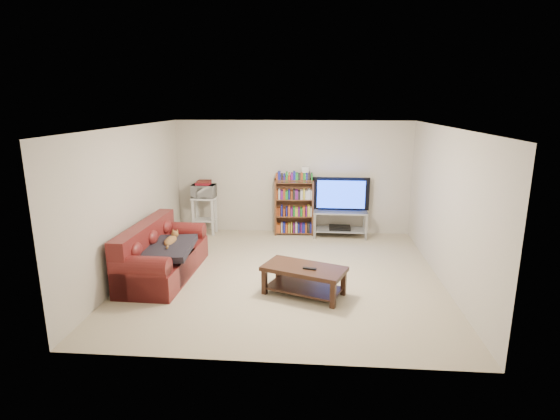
# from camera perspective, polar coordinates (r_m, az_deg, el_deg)

# --- Properties ---
(floor) EXTENTS (5.00, 5.00, 0.00)m
(floor) POSITION_cam_1_polar(r_m,az_deg,el_deg) (7.27, 0.54, -8.45)
(floor) COLOR #C8B895
(floor) RESTS_ON ground
(ceiling) EXTENTS (5.00, 5.00, 0.00)m
(ceiling) POSITION_cam_1_polar(r_m,az_deg,el_deg) (6.73, 0.58, 10.79)
(ceiling) COLOR white
(ceiling) RESTS_ON ground
(wall_back) EXTENTS (5.00, 0.00, 5.00)m
(wall_back) POSITION_cam_1_polar(r_m,az_deg,el_deg) (9.35, 1.65, 4.27)
(wall_back) COLOR beige
(wall_back) RESTS_ON ground
(wall_front) EXTENTS (5.00, 0.00, 5.00)m
(wall_front) POSITION_cam_1_polar(r_m,az_deg,el_deg) (4.52, -1.70, -6.40)
(wall_front) COLOR beige
(wall_front) RESTS_ON ground
(wall_left) EXTENTS (0.00, 5.00, 5.00)m
(wall_left) POSITION_cam_1_polar(r_m,az_deg,el_deg) (7.50, -18.86, 1.10)
(wall_left) COLOR beige
(wall_left) RESTS_ON ground
(wall_right) EXTENTS (0.00, 5.00, 5.00)m
(wall_right) POSITION_cam_1_polar(r_m,az_deg,el_deg) (7.18, 20.88, 0.38)
(wall_right) COLOR beige
(wall_right) RESTS_ON ground
(sofa) EXTENTS (0.94, 2.06, 0.87)m
(sofa) POSITION_cam_1_polar(r_m,az_deg,el_deg) (7.41, -15.43, -5.99)
(sofa) COLOR maroon
(sofa) RESTS_ON floor
(blanket) EXTENTS (0.84, 1.06, 0.18)m
(blanket) POSITION_cam_1_polar(r_m,az_deg,el_deg) (7.15, -14.60, -4.87)
(blanket) COLOR black
(blanket) RESTS_ON sofa
(cat) EXTENTS (0.24, 0.56, 0.17)m
(cat) POSITION_cam_1_polar(r_m,az_deg,el_deg) (7.30, -14.12, -3.97)
(cat) COLOR brown
(cat) RESTS_ON sofa
(coffee_table) EXTENTS (1.32, 0.98, 0.43)m
(coffee_table) POSITION_cam_1_polar(r_m,az_deg,el_deg) (6.48, 3.15, -8.50)
(coffee_table) COLOR black
(coffee_table) RESTS_ON floor
(remote) EXTENTS (0.20, 0.09, 0.02)m
(remote) POSITION_cam_1_polar(r_m,az_deg,el_deg) (6.34, 3.89, -7.64)
(remote) COLOR black
(remote) RESTS_ON coffee_table
(tv_stand) EXTENTS (1.12, 0.51, 0.56)m
(tv_stand) POSITION_cam_1_polar(r_m,az_deg,el_deg) (9.25, 7.84, -1.21)
(tv_stand) COLOR #999EA3
(tv_stand) RESTS_ON floor
(television) EXTENTS (1.20, 0.17, 0.69)m
(television) POSITION_cam_1_polar(r_m,az_deg,el_deg) (9.13, 7.95, 1.99)
(television) COLOR black
(television) RESTS_ON tv_stand
(dvd_player) EXTENTS (0.45, 0.32, 0.06)m
(dvd_player) POSITION_cam_1_polar(r_m,az_deg,el_deg) (9.30, 7.80, -2.30)
(dvd_player) COLOR black
(dvd_player) RESTS_ON tv_stand
(bookshelf) EXTENTS (0.84, 0.30, 1.20)m
(bookshelf) POSITION_cam_1_polar(r_m,az_deg,el_deg) (9.27, 1.84, 0.51)
(bookshelf) COLOR #52301C
(bookshelf) RESTS_ON floor
(shelf_clutter) EXTENTS (0.61, 0.22, 0.28)m
(shelf_clutter) POSITION_cam_1_polar(r_m,az_deg,el_deg) (9.15, 2.49, 4.70)
(shelf_clutter) COLOR silver
(shelf_clutter) RESTS_ON bookshelf
(microwave_stand) EXTENTS (0.51, 0.37, 0.80)m
(microwave_stand) POSITION_cam_1_polar(r_m,az_deg,el_deg) (9.49, -9.83, -0.04)
(microwave_stand) COLOR silver
(microwave_stand) RESTS_ON floor
(microwave) EXTENTS (0.50, 0.34, 0.27)m
(microwave) POSITION_cam_1_polar(r_m,az_deg,el_deg) (9.40, -9.94, 2.47)
(microwave) COLOR silver
(microwave) RESTS_ON microwave_stand
(game_boxes) EXTENTS (0.30, 0.26, 0.05)m
(game_boxes) POSITION_cam_1_polar(r_m,az_deg,el_deg) (9.37, -9.98, 3.43)
(game_boxes) COLOR maroon
(game_boxes) RESTS_ON microwave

